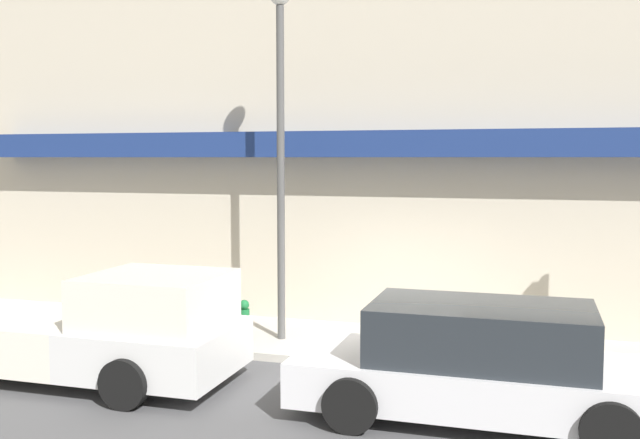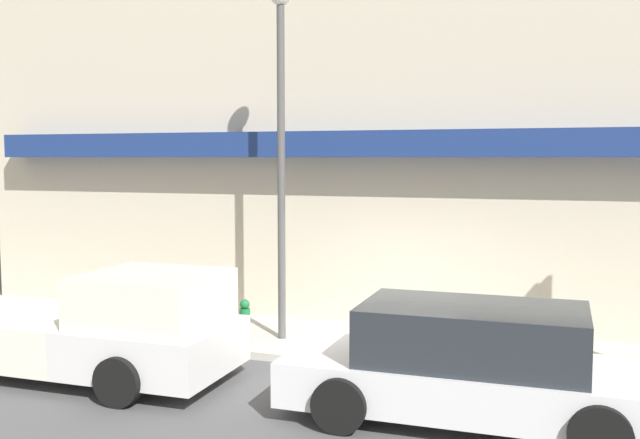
{
  "view_description": "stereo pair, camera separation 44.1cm",
  "coord_description": "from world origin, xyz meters",
  "px_view_note": "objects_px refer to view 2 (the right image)",
  "views": [
    {
      "loc": [
        2.35,
        -10.98,
        3.43
      ],
      "look_at": [
        -1.29,
        1.06,
        2.33
      ],
      "focal_mm": 40.0,
      "sensor_mm": 36.0,
      "label": 1
    },
    {
      "loc": [
        2.77,
        -10.85,
        3.43
      ],
      "look_at": [
        -1.29,
        1.06,
        2.33
      ],
      "focal_mm": 40.0,
      "sensor_mm": 36.0,
      "label": 2
    }
  ],
  "objects_px": {
    "parked_car": "(472,366)",
    "street_lamp": "(281,125)",
    "fire_hydrant": "(245,319)",
    "pickup_truck": "(82,329)"
  },
  "relations": [
    {
      "from": "parked_car",
      "to": "street_lamp",
      "type": "xyz_separation_m",
      "value": [
        -3.75,
        2.72,
        3.27
      ]
    },
    {
      "from": "pickup_truck",
      "to": "parked_car",
      "type": "distance_m",
      "value": 6.03
    },
    {
      "from": "pickup_truck",
      "to": "street_lamp",
      "type": "xyz_separation_m",
      "value": [
        2.28,
        2.72,
        3.26
      ]
    },
    {
      "from": "parked_car",
      "to": "street_lamp",
      "type": "distance_m",
      "value": 5.67
    },
    {
      "from": "pickup_truck",
      "to": "fire_hydrant",
      "type": "xyz_separation_m",
      "value": [
        1.67,
        2.45,
        -0.26
      ]
    },
    {
      "from": "fire_hydrant",
      "to": "street_lamp",
      "type": "height_order",
      "value": "street_lamp"
    },
    {
      "from": "parked_car",
      "to": "street_lamp",
      "type": "relative_size",
      "value": 0.77
    },
    {
      "from": "parked_car",
      "to": "street_lamp",
      "type": "height_order",
      "value": "street_lamp"
    },
    {
      "from": "street_lamp",
      "to": "fire_hydrant",
      "type": "bearing_deg",
      "value": -156.29
    },
    {
      "from": "pickup_truck",
      "to": "fire_hydrant",
      "type": "distance_m",
      "value": 2.98
    }
  ]
}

